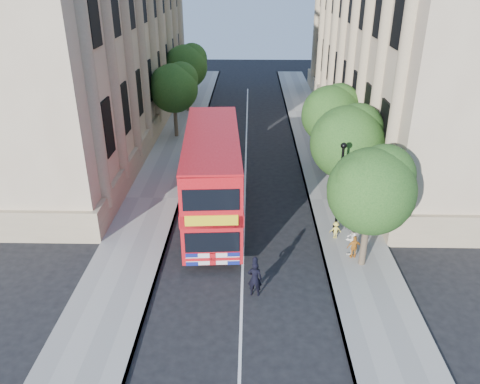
# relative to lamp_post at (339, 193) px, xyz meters

# --- Properties ---
(ground) EXTENTS (120.00, 120.00, 0.00)m
(ground) POSITION_rel_lamp_post_xyz_m (-5.00, -6.00, -2.51)
(ground) COLOR black
(ground) RESTS_ON ground
(pavement_right) EXTENTS (3.50, 80.00, 0.12)m
(pavement_right) POSITION_rel_lamp_post_xyz_m (0.75, 4.00, -2.45)
(pavement_right) COLOR gray
(pavement_right) RESTS_ON ground
(pavement_left) EXTENTS (3.50, 80.00, 0.12)m
(pavement_left) POSITION_rel_lamp_post_xyz_m (-10.75, 4.00, -2.45)
(pavement_left) COLOR gray
(pavement_left) RESTS_ON ground
(building_right) EXTENTS (12.00, 38.00, 18.00)m
(building_right) POSITION_rel_lamp_post_xyz_m (8.80, 18.00, 6.49)
(building_right) COLOR tan
(building_right) RESTS_ON ground
(building_left) EXTENTS (12.00, 38.00, 18.00)m
(building_left) POSITION_rel_lamp_post_xyz_m (-18.80, 18.00, 6.49)
(building_left) COLOR tan
(building_left) RESTS_ON ground
(tree_right_near) EXTENTS (4.00, 4.00, 6.08)m
(tree_right_near) POSITION_rel_lamp_post_xyz_m (0.84, -2.97, 1.74)
(tree_right_near) COLOR #473828
(tree_right_near) RESTS_ON ground
(tree_right_mid) EXTENTS (4.20, 4.20, 6.37)m
(tree_right_mid) POSITION_rel_lamp_post_xyz_m (0.84, 3.03, 1.93)
(tree_right_mid) COLOR #473828
(tree_right_mid) RESTS_ON ground
(tree_right_far) EXTENTS (4.00, 4.00, 6.15)m
(tree_right_far) POSITION_rel_lamp_post_xyz_m (0.84, 9.03, 1.80)
(tree_right_far) COLOR #473828
(tree_right_far) RESTS_ON ground
(tree_left_far) EXTENTS (4.00, 4.00, 6.30)m
(tree_left_far) POSITION_rel_lamp_post_xyz_m (-10.96, 16.03, 1.93)
(tree_left_far) COLOR #473828
(tree_left_far) RESTS_ON ground
(tree_left_back) EXTENTS (4.20, 4.20, 6.65)m
(tree_left_back) POSITION_rel_lamp_post_xyz_m (-10.96, 24.03, 2.20)
(tree_left_back) COLOR #473828
(tree_left_back) RESTS_ON ground
(lamp_post) EXTENTS (0.32, 0.32, 5.16)m
(lamp_post) POSITION_rel_lamp_post_xyz_m (0.00, 0.00, 0.00)
(lamp_post) COLOR black
(lamp_post) RESTS_ON pavement_right
(double_decker_bus) EXTENTS (3.58, 11.07, 5.04)m
(double_decker_bus) POSITION_rel_lamp_post_xyz_m (-6.75, 1.56, 0.27)
(double_decker_bus) COLOR #B60C13
(double_decker_bus) RESTS_ON ground
(box_van) EXTENTS (2.28, 4.73, 2.62)m
(box_van) POSITION_rel_lamp_post_xyz_m (-7.91, 9.58, -1.23)
(box_van) COLOR black
(box_van) RESTS_ON ground
(police_constable) EXTENTS (0.66, 0.47, 1.72)m
(police_constable) POSITION_rel_lamp_post_xyz_m (-4.43, -5.36, -1.65)
(police_constable) COLOR black
(police_constable) RESTS_ON ground
(woman_pedestrian) EXTENTS (1.08, 1.07, 1.76)m
(woman_pedestrian) POSITION_rel_lamp_post_xyz_m (0.40, -2.08, -1.51)
(woman_pedestrian) COLOR white
(woman_pedestrian) RESTS_ON pavement_right
(child_a) EXTENTS (0.74, 0.39, 1.21)m
(child_a) POSITION_rel_lamp_post_xyz_m (0.49, -2.47, -1.79)
(child_a) COLOR orange
(child_a) RESTS_ON pavement_right
(child_b) EXTENTS (0.63, 0.38, 0.96)m
(child_b) POSITION_rel_lamp_post_xyz_m (-0.11, -0.60, -1.91)
(child_b) COLOR #DCC84B
(child_b) RESTS_ON pavement_right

